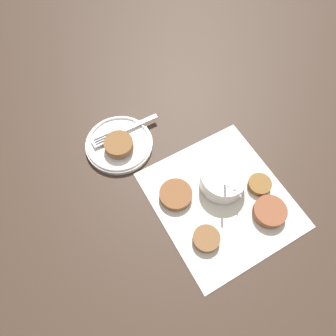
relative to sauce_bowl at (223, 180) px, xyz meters
name	(u,v)px	position (x,y,z in m)	size (l,w,h in m)	color
ground_plane	(221,188)	(0.01, -0.01, -0.03)	(4.00, 4.00, 0.00)	#38281E
napkin	(221,199)	(0.03, -0.03, -0.02)	(0.36, 0.33, 0.00)	silver
sauce_bowl	(223,180)	(0.00, 0.00, 0.00)	(0.12, 0.11, 0.09)	white
fritter_0	(270,212)	(0.12, 0.05, -0.01)	(0.08, 0.08, 0.02)	brown
fritter_1	(176,195)	(-0.04, -0.12, -0.01)	(0.08, 0.08, 0.02)	brown
fritter_2	(206,239)	(0.09, -0.12, -0.01)	(0.06, 0.06, 0.02)	brown
fritter_3	(259,184)	(0.05, 0.07, -0.01)	(0.06, 0.06, 0.02)	brown
serving_plate	(119,144)	(-0.24, -0.16, -0.02)	(0.18, 0.18, 0.02)	white
fritter_on_plate	(119,144)	(-0.23, -0.17, 0.00)	(0.08, 0.08, 0.02)	brown
fork	(118,133)	(-0.27, -0.15, -0.01)	(0.03, 0.19, 0.00)	silver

